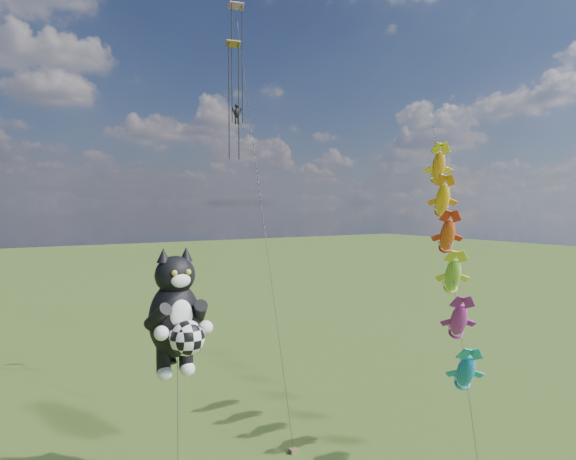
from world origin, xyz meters
TOP-DOWN VIEW (x-y plane):
  - cat_kite_rig at (6.08, 6.21)m, footprint 2.89×4.29m
  - fish_windsock_rig at (19.09, 1.95)m, footprint 10.21×12.42m
  - parafoil_rig at (15.74, 18.88)m, footprint 6.15×16.85m

SIDE VIEW (x-z plane):
  - cat_kite_rig at x=6.08m, z-range 2.12..12.29m
  - fish_windsock_rig at x=19.09m, z-range 1.04..18.01m
  - parafoil_rig at x=15.74m, z-range 6.42..33.83m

